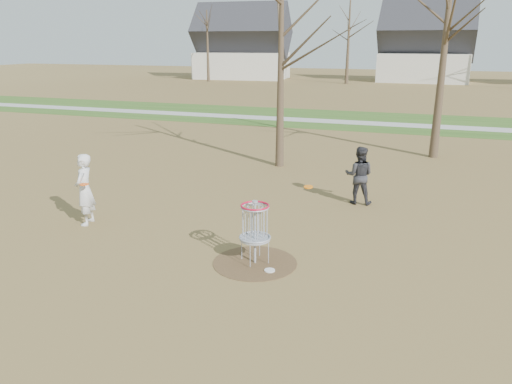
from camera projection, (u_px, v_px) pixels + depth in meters
ground at (255, 263)px, 10.61m from camera, size 160.00×160.00×0.00m
green_band at (372, 121)px, 29.59m from camera, size 160.00×8.00×0.01m
footpath at (370, 123)px, 28.69m from camera, size 160.00×1.50×0.01m
dirt_circle at (255, 263)px, 10.61m from camera, size 1.80×1.80×0.01m
player_standing at (85, 190)px, 12.63m from camera, size 0.60×0.76×1.84m
player_throwing at (359, 175)px, 14.30m from camera, size 0.85×0.68×1.68m
disc_grounded at (270, 270)px, 10.22m from camera, size 0.22×0.22×0.02m
discs_in_play at (200, 186)px, 12.07m from camera, size 5.48×1.75×0.05m
disc_golf_basket at (255, 223)px, 10.35m from camera, size 0.64×0.64×1.35m
bare_trees at (420, 31)px, 40.85m from camera, size 52.62×44.98×9.00m
houses_row at (447, 51)px, 55.74m from camera, size 56.51×10.01×7.26m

